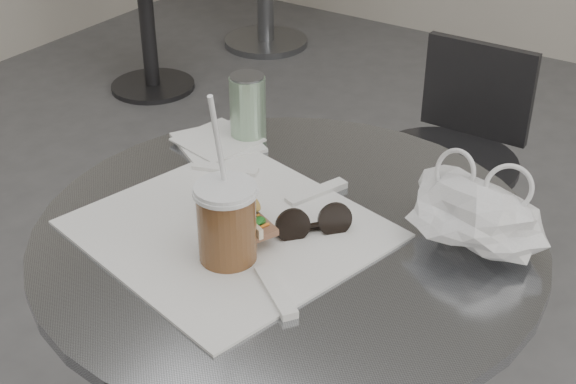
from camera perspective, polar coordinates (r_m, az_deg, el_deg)
The scene contains 10 objects.
cafe_table at distance 1.36m, azimuth -0.01°, elevation -12.26°, with size 0.76×0.76×0.74m.
chair_far at distance 2.13m, azimuth 11.17°, elevation -0.37°, with size 0.36×0.37×0.69m.
bg_chair at distance 3.39m, azimuth -10.64°, elevation 12.33°, with size 0.40×0.43×0.75m.
sandwich_paper at distance 1.19m, azimuth -4.17°, elevation -2.63°, with size 0.40×0.38×0.00m, color white.
banh_mi at distance 1.18m, azimuth -3.33°, elevation -1.31°, with size 0.19×0.14×0.06m.
iced_coffee at distance 1.10m, azimuth -4.38°, elevation -2.16°, with size 0.09×0.09×0.26m.
sunglasses at distance 1.17m, azimuth 1.82°, elevation -2.32°, with size 0.09×0.10×0.05m.
plastic_bag at distance 1.16m, azimuth 12.96°, elevation -1.70°, with size 0.19×0.15×0.10m, color white, non-canonical shape.
napkin_stack at distance 1.43m, azimuth -5.02°, elevation 3.59°, with size 0.18×0.18×0.01m.
drink_can at distance 1.42m, azimuth -2.88°, elevation 5.99°, with size 0.06×0.06×0.12m.
Camera 1 is at (0.55, -0.62, 1.40)m, focal length 50.00 mm.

